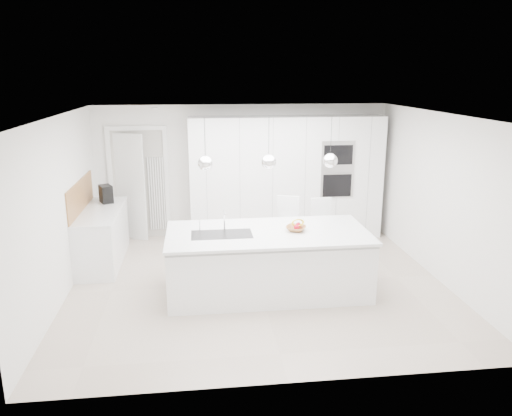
{
  "coord_description": "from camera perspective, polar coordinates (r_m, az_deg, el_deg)",
  "views": [
    {
      "loc": [
        -0.86,
        -6.87,
        3.05
      ],
      "look_at": [
        0.0,
        0.3,
        1.1
      ],
      "focal_mm": 35.0,
      "sensor_mm": 36.0,
      "label": 1
    }
  ],
  "objects": [
    {
      "name": "espresso_machine",
      "position": [
        8.95,
        -16.77,
        1.55
      ],
      "size": [
        0.28,
        0.33,
        0.3
      ],
      "primitive_type": "cube",
      "rotation": [
        0.0,
        0.0,
        0.43
      ],
      "color": "black",
      "rests_on": "left_worktop"
    },
    {
      "name": "island_tap",
      "position": [
        7.07,
        -3.64,
        -1.36
      ],
      "size": [
        0.02,
        0.02,
        0.3
      ],
      "primitive_type": "cylinder",
      "color": "white",
      "rests_on": "island_worktop"
    },
    {
      "name": "island_worktop",
      "position": [
        7.03,
        1.35,
        -2.87
      ],
      "size": [
        2.84,
        1.4,
        0.04
      ],
      "primitive_type": "cube",
      "color": "white",
      "rests_on": "island_base"
    },
    {
      "name": "apple_a",
      "position": [
        7.12,
        4.86,
        -1.95
      ],
      "size": [
        0.08,
        0.08,
        0.08
      ],
      "primitive_type": "sphere",
      "color": "#B2081E",
      "rests_on": "fruit_bowl"
    },
    {
      "name": "bar_stool_left",
      "position": [
        8.04,
        3.82,
        -2.88
      ],
      "size": [
        0.51,
        0.61,
        1.14
      ],
      "primitive_type": null,
      "rotation": [
        0.0,
        0.0,
        -0.29
      ],
      "color": "white",
      "rests_on": "floor"
    },
    {
      "name": "hallway_door",
      "position": [
        9.61,
        -14.71,
        2.32
      ],
      "size": [
        0.76,
        0.38,
        2.0
      ],
      "primitive_type": "cube",
      "rotation": [
        0.0,
        0.0,
        -0.44
      ],
      "color": "white",
      "rests_on": "floor"
    },
    {
      "name": "pendant_left",
      "position": [
        6.67,
        -5.81,
        5.1
      ],
      "size": [
        0.2,
        0.2,
        0.2
      ],
      "primitive_type": "sphere",
      "color": "white",
      "rests_on": "ceiling"
    },
    {
      "name": "pendant_mid",
      "position": [
        6.74,
        1.46,
        5.28
      ],
      "size": [
        0.2,
        0.2,
        0.2
      ],
      "primitive_type": "sphere",
      "color": "white",
      "rests_on": "ceiling"
    },
    {
      "name": "bar_stool_right",
      "position": [
        8.21,
        7.6,
        -2.81
      ],
      "size": [
        0.37,
        0.5,
        1.09
      ],
      "primitive_type": null,
      "rotation": [
        0.0,
        0.0,
        0.02
      ],
      "color": "white",
      "rests_on": "floor"
    },
    {
      "name": "fruit_bowl",
      "position": [
        7.07,
        4.58,
        -2.35
      ],
      "size": [
        0.37,
        0.37,
        0.07
      ],
      "primitive_type": "imported",
      "rotation": [
        0.0,
        0.0,
        -0.41
      ],
      "color": "#AE7640",
      "rests_on": "island_worktop"
    },
    {
      "name": "wall_back",
      "position": [
        9.58,
        -1.57,
        4.28
      ],
      "size": [
        5.5,
        0.0,
        5.5
      ],
      "primitive_type": "plane",
      "rotation": [
        1.57,
        0.0,
        0.0
      ],
      "color": "white",
      "rests_on": "ground"
    },
    {
      "name": "oak_backsplash",
      "position": [
        8.5,
        -19.42,
        1.32
      ],
      "size": [
        0.02,
        1.8,
        0.5
      ],
      "primitive_type": "cube",
      "color": "#AE7640",
      "rests_on": "wall_left"
    },
    {
      "name": "oven_stack",
      "position": [
        9.28,
        9.31,
        4.36
      ],
      "size": [
        0.62,
        0.04,
        1.05
      ],
      "primitive_type": null,
      "color": "#A5A5A8",
      "rests_on": "tall_cabinets"
    },
    {
      "name": "banana_bunch",
      "position": [
        7.07,
        4.81,
        -1.68
      ],
      "size": [
        0.23,
        0.17,
        0.21
      ],
      "primitive_type": "torus",
      "rotation": [
        1.22,
        0.0,
        0.35
      ],
      "color": "yellow",
      "rests_on": "fruit_bowl"
    },
    {
      "name": "pendant_right",
      "position": [
        6.91,
        8.48,
        5.37
      ],
      "size": [
        0.2,
        0.2,
        0.2
      ],
      "primitive_type": "sphere",
      "color": "white",
      "rests_on": "ceiling"
    },
    {
      "name": "tall_cabinets",
      "position": [
        9.41,
        3.46,
        3.44
      ],
      "size": [
        3.6,
        0.6,
        2.3
      ],
      "primitive_type": "cube",
      "color": "white",
      "rests_on": "floor"
    },
    {
      "name": "left_worktop",
      "position": [
        8.51,
        -17.37,
        -0.37
      ],
      "size": [
        0.62,
        1.82,
        0.04
      ],
      "primitive_type": "cube",
      "color": "white",
      "rests_on": "left_base_cabinets"
    },
    {
      "name": "floor",
      "position": [
        7.57,
        0.27,
        -8.66
      ],
      "size": [
        5.5,
        5.5,
        0.0
      ],
      "primitive_type": "plane",
      "color": "#BEAC9B",
      "rests_on": "ground"
    },
    {
      "name": "doorway_frame",
      "position": [
        9.62,
        -13.2,
        2.56
      ],
      "size": [
        1.11,
        0.08,
        2.13
      ],
      "primitive_type": null,
      "color": "white",
      "rests_on": "floor"
    },
    {
      "name": "wall_left",
      "position": [
        7.35,
        -21.51,
        -0.15
      ],
      "size": [
        0.0,
        5.0,
        5.0
      ],
      "primitive_type": "plane",
      "rotation": [
        1.57,
        0.0,
        1.57
      ],
      "color": "white",
      "rests_on": "ground"
    },
    {
      "name": "radiator",
      "position": [
        9.62,
        -11.25,
        1.6
      ],
      "size": [
        0.32,
        0.04,
        1.4
      ],
      "primitive_type": null,
      "color": "white",
      "rests_on": "floor"
    },
    {
      "name": "left_base_cabinets",
      "position": [
        8.63,
        -17.14,
        -3.25
      ],
      "size": [
        0.6,
        1.8,
        0.86
      ],
      "primitive_type": "cube",
      "color": "white",
      "rests_on": "floor"
    },
    {
      "name": "apple_c",
      "position": [
        7.0,
        4.66,
        -2.23
      ],
      "size": [
        0.08,
        0.08,
        0.08
      ],
      "primitive_type": "sphere",
      "color": "#B2081E",
      "rests_on": "fruit_bowl"
    },
    {
      "name": "ceiling",
      "position": [
        6.95,
        0.3,
        10.57
      ],
      "size": [
        5.5,
        5.5,
        0.0
      ],
      "primitive_type": "plane",
      "rotation": [
        3.14,
        0.0,
        0.0
      ],
      "color": "white",
      "rests_on": "wall_back"
    },
    {
      "name": "island_base",
      "position": [
        7.14,
        1.38,
        -6.43
      ],
      "size": [
        2.8,
        1.2,
        0.86
      ],
      "primitive_type": "cube",
      "color": "white",
      "rests_on": "floor"
    },
    {
      "name": "apple_b",
      "position": [
        7.03,
        4.63,
        -2.18
      ],
      "size": [
        0.07,
        0.07,
        0.07
      ],
      "primitive_type": "sphere",
      "color": "#B2081E",
      "rests_on": "fruit_bowl"
    },
    {
      "name": "island_sink",
      "position": [
        6.95,
        -3.92,
        -3.66
      ],
      "size": [
        0.84,
        0.44,
        0.18
      ],
      "primitive_type": null,
      "color": "#3F3F42",
      "rests_on": "island_worktop"
    }
  ]
}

